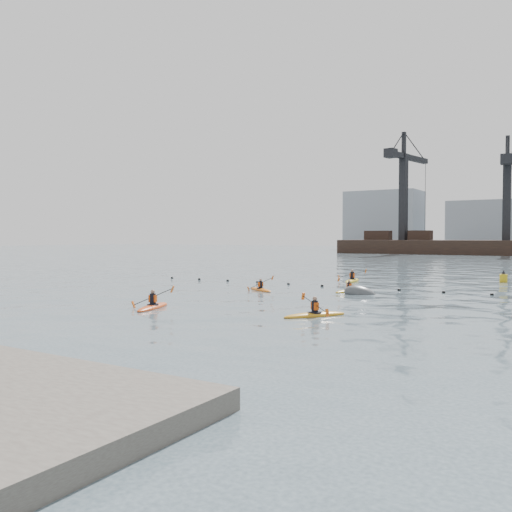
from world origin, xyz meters
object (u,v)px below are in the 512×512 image
object	(u,v)px
kayaker_5	(352,280)
mooring_buoy	(360,294)
kayaker_1	(315,314)
kayaker_3	(349,291)
kayaker_0	(153,306)
kayaker_2	(261,289)
nav_buoy	(503,278)

from	to	relation	value
kayaker_5	mooring_buoy	bearing A→B (deg)	-72.98
kayaker_1	kayaker_5	bearing A→B (deg)	139.56
kayaker_3	mooring_buoy	distance (m)	1.60
kayaker_0	kayaker_5	distance (m)	21.99
kayaker_1	kayaker_2	xyz separation A→B (m)	(-8.67, 9.27, -0.01)
kayaker_2	kayaker_3	distance (m)	6.15
kayaker_3	mooring_buoy	world-z (taller)	kayaker_3
kayaker_0	kayaker_2	xyz separation A→B (m)	(-0.10, 11.13, -0.02)
kayaker_5	mooring_buoy	size ratio (longest dim) A/B	1.71
kayaker_0	mooring_buoy	distance (m)	14.22
kayaker_5	nav_buoy	bearing A→B (deg)	21.05
kayaker_5	nav_buoy	size ratio (longest dim) A/B	3.24
kayaker_1	kayaker_3	size ratio (longest dim) A/B	1.10
kayaker_0	kayaker_2	distance (m)	11.13
kayaker_1	mooring_buoy	world-z (taller)	kayaker_1
kayaker_0	kayaker_1	size ratio (longest dim) A/B	1.10
kayaker_2	kayaker_5	xyz separation A→B (m)	(2.56, 10.73, 0.02)
kayaker_2	kayaker_3	world-z (taller)	kayaker_2
kayaker_0	kayaker_5	xyz separation A→B (m)	(2.46, 21.85, 0.00)
mooring_buoy	kayaker_1	bearing A→B (deg)	-80.35
kayaker_2	nav_buoy	xyz separation A→B (m)	(13.56, 16.75, 0.25)
kayaker_0	kayaker_1	bearing A→B (deg)	-6.11
kayaker_1	kayaker_2	distance (m)	12.69
kayaker_1	nav_buoy	bearing A→B (deg)	111.93
kayaker_2	mooring_buoy	xyz separation A→B (m)	(6.86, 1.38, -0.09)
kayaker_1	kayaker_2	size ratio (longest dim) A/B	1.13
kayaker_2	kayaker_1	bearing A→B (deg)	-104.70
kayaker_3	kayaker_5	distance (m)	8.84
kayaker_5	kayaker_0	bearing A→B (deg)	-104.09
kayaker_1	kayaker_2	bearing A→B (deg)	165.64
kayaker_0	kayaker_5	bearing A→B (deg)	65.26
kayaker_1	nav_buoy	distance (m)	26.48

